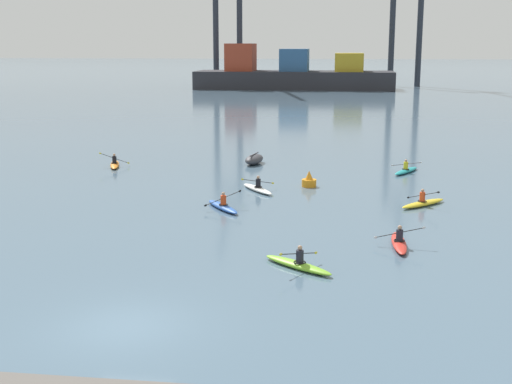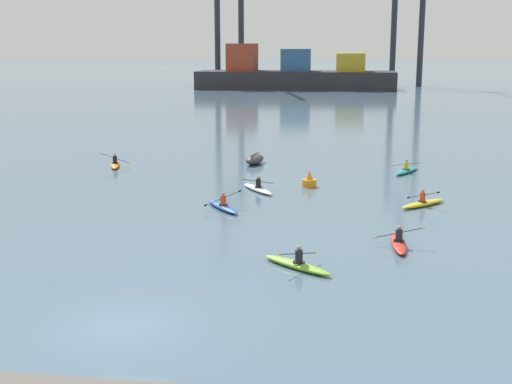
% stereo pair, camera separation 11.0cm
% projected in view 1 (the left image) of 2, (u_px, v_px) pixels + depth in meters
% --- Properties ---
extents(ground_plane, '(800.00, 800.00, 0.00)m').
position_uv_depth(ground_plane, '(126.00, 326.00, 21.27)').
color(ground_plane, slate).
extents(container_barge, '(38.61, 10.48, 8.76)m').
position_uv_depth(container_barge, '(292.00, 75.00, 133.74)').
color(container_barge, '#28282D').
rests_on(container_barge, ground).
extents(gantry_crane_west, '(6.27, 17.32, 34.78)m').
position_uv_depth(gantry_crane_west, '(227.00, 0.00, 141.52)').
color(gantry_crane_west, '#232833').
rests_on(gantry_crane_west, ground).
extents(capsized_dinghy, '(1.55, 2.75, 0.76)m').
position_uv_depth(capsized_dinghy, '(254.00, 159.00, 49.96)').
color(capsized_dinghy, '#38383D').
rests_on(capsized_dinghy, ground).
extents(channel_buoy, '(0.90, 0.90, 1.00)m').
position_uv_depth(channel_buoy, '(309.00, 181.00, 42.04)').
color(channel_buoy, orange).
rests_on(channel_buoy, ground).
extents(kayak_teal, '(2.15, 3.27, 0.95)m').
position_uv_depth(kayak_teal, '(406.00, 170.00, 46.59)').
color(kayak_teal, teal).
rests_on(kayak_teal, ground).
extents(kayak_blue, '(2.43, 3.13, 0.97)m').
position_uv_depth(kayak_blue, '(223.00, 206.00, 36.31)').
color(kayak_blue, '#2856B2').
rests_on(kayak_blue, ground).
extents(kayak_orange, '(2.08, 3.43, 1.07)m').
position_uv_depth(kayak_orange, '(115.00, 164.00, 49.00)').
color(kayak_orange, orange).
rests_on(kayak_orange, ground).
extents(kayak_white, '(2.45, 3.12, 0.95)m').
position_uv_depth(kayak_white, '(258.00, 188.00, 40.77)').
color(kayak_white, silver).
rests_on(kayak_white, ground).
extents(kayak_lime, '(3.05, 2.56, 0.95)m').
position_uv_depth(kayak_lime, '(298.00, 264.00, 26.72)').
color(kayak_lime, '#7ABC2D').
rests_on(kayak_lime, ground).
extents(kayak_red, '(2.24, 3.41, 0.95)m').
position_uv_depth(kayak_red, '(399.00, 242.00, 29.68)').
color(kayak_red, red).
rests_on(kayak_red, ground).
extents(kayak_yellow, '(2.83, 2.83, 1.01)m').
position_uv_depth(kayak_yellow, '(423.00, 203.00, 37.07)').
color(kayak_yellow, yellow).
rests_on(kayak_yellow, ground).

